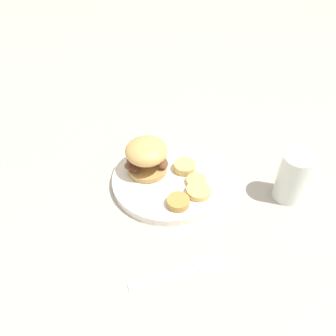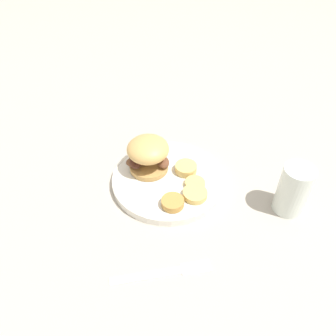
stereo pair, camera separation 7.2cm
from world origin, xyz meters
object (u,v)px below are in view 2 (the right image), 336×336
(dinner_plate, at_px, (168,179))
(drinking_glass, at_px, (293,190))
(sandwich, at_px, (148,153))
(fork, at_px, (163,273))

(dinner_plate, bearing_deg, drinking_glass, 103.76)
(sandwich, xyz_separation_m, drinking_glass, (-0.06, 0.31, -0.01))
(dinner_plate, height_order, drinking_glass, drinking_glass)
(fork, relative_size, drinking_glass, 1.34)
(sandwich, bearing_deg, drinking_glass, 101.38)
(dinner_plate, distance_m, fork, 0.23)
(drinking_glass, bearing_deg, sandwich, -78.62)
(dinner_plate, bearing_deg, fork, 28.36)
(dinner_plate, xyz_separation_m, drinking_glass, (-0.06, 0.26, 0.05))
(dinner_plate, xyz_separation_m, sandwich, (-0.00, -0.05, 0.05))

